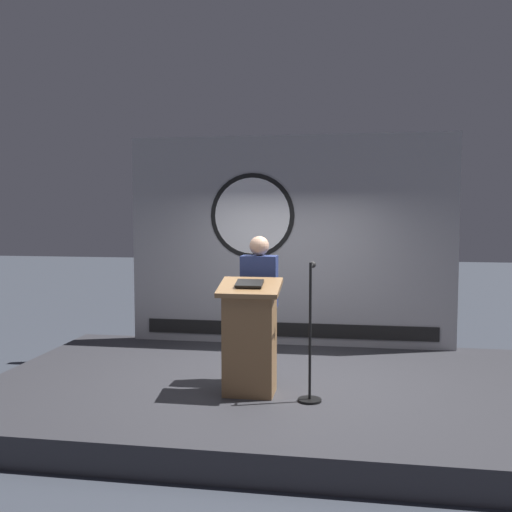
# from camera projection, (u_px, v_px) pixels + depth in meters

# --- Properties ---
(ground_plane) EXTENTS (40.00, 40.00, 0.00)m
(ground_plane) POSITION_uv_depth(u_px,v_px,m) (271.00, 406.00, 6.62)
(ground_plane) COLOR #383D47
(stage_platform) EXTENTS (6.40, 4.00, 0.30)m
(stage_platform) POSITION_uv_depth(u_px,v_px,m) (271.00, 393.00, 6.61)
(stage_platform) COLOR #333338
(stage_platform) RESTS_ON ground
(banner_display) EXTENTS (4.64, 0.12, 2.99)m
(banner_display) POSITION_uv_depth(u_px,v_px,m) (288.00, 241.00, 8.30)
(banner_display) COLOR #9E9EA3
(banner_display) RESTS_ON stage_platform
(podium) EXTENTS (0.64, 0.50, 1.21)m
(podium) POSITION_uv_depth(u_px,v_px,m) (250.00, 338.00, 6.09)
(podium) COLOR olive
(podium) RESTS_ON stage_platform
(speaker_person) EXTENTS (0.40, 0.26, 1.64)m
(speaker_person) POSITION_uv_depth(u_px,v_px,m) (259.00, 307.00, 6.54)
(speaker_person) COLOR black
(speaker_person) RESTS_ON stage_platform
(microphone_stand) EXTENTS (0.24, 0.47, 1.41)m
(microphone_stand) POSITION_uv_depth(u_px,v_px,m) (310.00, 353.00, 5.89)
(microphone_stand) COLOR black
(microphone_stand) RESTS_ON stage_platform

